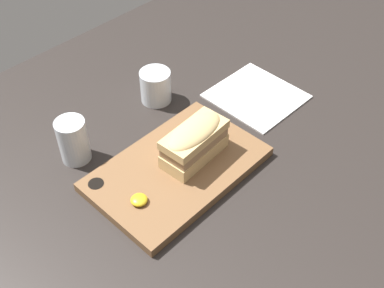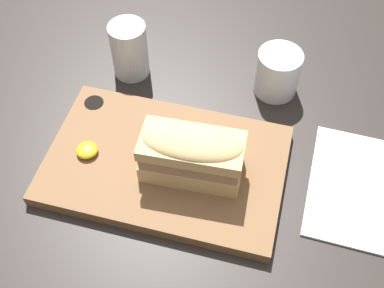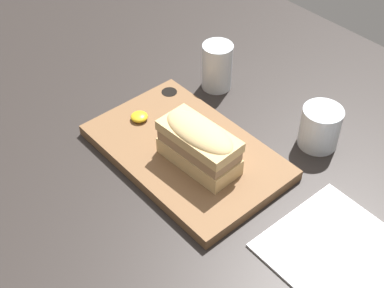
% 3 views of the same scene
% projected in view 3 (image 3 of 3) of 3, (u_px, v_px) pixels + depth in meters
% --- Properties ---
extents(dining_table, '(1.94, 1.03, 0.02)m').
position_uv_depth(dining_table, '(208.00, 153.00, 0.96)').
color(dining_table, '#282321').
rests_on(dining_table, ground).
extents(serving_board, '(0.34, 0.22, 0.02)m').
position_uv_depth(serving_board, '(186.00, 151.00, 0.93)').
color(serving_board, brown).
rests_on(serving_board, dining_table).
extents(sandwich, '(0.14, 0.07, 0.08)m').
position_uv_depth(sandwich, '(199.00, 143.00, 0.87)').
color(sandwich, tan).
rests_on(sandwich, serving_board).
extents(mustard_dollop, '(0.03, 0.03, 0.01)m').
position_uv_depth(mustard_dollop, '(139.00, 117.00, 0.97)').
color(mustard_dollop, gold).
rests_on(mustard_dollop, serving_board).
extents(water_glass, '(0.06, 0.06, 0.10)m').
position_uv_depth(water_glass, '(217.00, 69.00, 1.06)').
color(water_glass, silver).
rests_on(water_glass, dining_table).
extents(wine_glass, '(0.07, 0.07, 0.08)m').
position_uv_depth(wine_glass, '(320.00, 129.00, 0.94)').
color(wine_glass, silver).
rests_on(wine_glass, dining_table).
extents(napkin, '(0.19, 0.20, 0.00)m').
position_uv_depth(napkin, '(336.00, 250.00, 0.79)').
color(napkin, white).
rests_on(napkin, dining_table).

